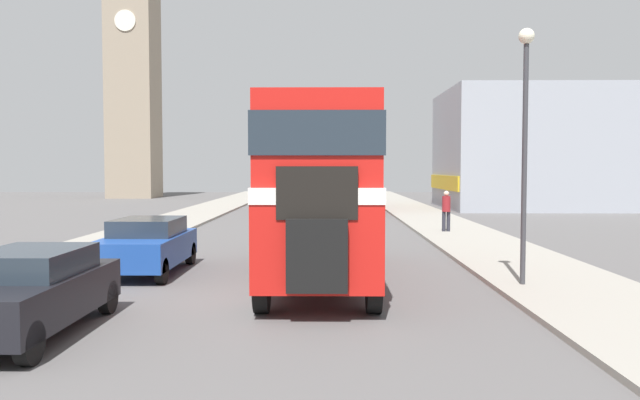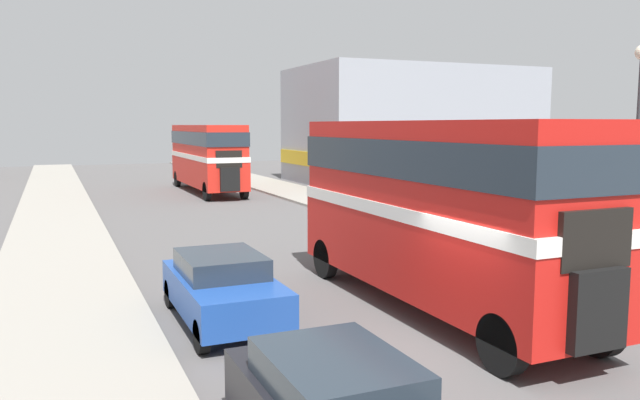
# 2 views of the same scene
# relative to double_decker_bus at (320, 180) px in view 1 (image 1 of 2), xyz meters

# --- Properties ---
(ground_plane) EXTENTS (120.00, 120.00, 0.00)m
(ground_plane) POSITION_rel_double_decker_bus_xyz_m (-0.99, -2.66, -2.52)
(ground_plane) COLOR #565454
(sidewalk_right) EXTENTS (3.50, 120.00, 0.12)m
(sidewalk_right) POSITION_rel_double_decker_bus_xyz_m (5.76, -2.66, -2.46)
(sidewalk_right) COLOR gray
(sidewalk_right) RESTS_ON ground_plane
(double_decker_bus) EXTENTS (2.46, 9.31, 4.24)m
(double_decker_bus) POSITION_rel_double_decker_bus_xyz_m (0.00, 0.00, 0.00)
(double_decker_bus) COLOR red
(double_decker_bus) RESTS_ON ground_plane
(bus_distant) EXTENTS (2.41, 10.69, 4.14)m
(bus_distant) POSITION_rel_double_decker_bus_xyz_m (0.98, 26.36, -0.05)
(bus_distant) COLOR red
(bus_distant) RESTS_ON ground_plane
(car_parked_near) EXTENTS (1.76, 4.07, 1.43)m
(car_parked_near) POSITION_rel_double_decker_bus_xyz_m (-4.83, -5.31, -1.77)
(car_parked_near) COLOR black
(car_parked_near) RESTS_ON ground_plane
(car_parked_mid) EXTENTS (1.84, 4.06, 1.46)m
(car_parked_mid) POSITION_rel_double_decker_bus_xyz_m (-4.64, 0.91, -1.76)
(car_parked_mid) COLOR #1E479E
(car_parked_mid) RESTS_ON ground_plane
(pedestrian_walking) EXTENTS (0.35, 0.35, 1.73)m
(pedestrian_walking) POSITION_rel_double_decker_bus_xyz_m (5.24, 10.89, -1.42)
(pedestrian_walking) COLOR #282833
(pedestrian_walking) RESTS_ON sidewalk_right
(street_lamp) EXTENTS (0.36, 0.36, 5.86)m
(street_lamp) POSITION_rel_double_decker_bus_xyz_m (4.71, -1.24, 1.44)
(street_lamp) COLOR #38383D
(street_lamp) RESTS_ON sidewalk_right
(church_tower) EXTENTS (4.49, 4.49, 32.20)m
(church_tower) POSITION_rel_double_decker_bus_xyz_m (-18.26, 43.77, 13.96)
(church_tower) COLOR gray
(church_tower) RESTS_ON ground_plane
(shop_building_block) EXTENTS (16.87, 10.53, 8.23)m
(shop_building_block) POSITION_rel_double_decker_bus_xyz_m (16.83, 28.46, 1.59)
(shop_building_block) COLOR #999EA8
(shop_building_block) RESTS_ON ground_plane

